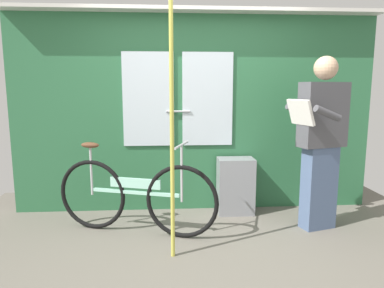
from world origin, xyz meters
name	(u,v)px	position (x,y,z in m)	size (l,w,h in m)	color
ground_plane	(204,251)	(0.00, 0.00, -0.02)	(5.34, 3.91, 0.04)	#666056
train_door_wall	(194,109)	(-0.01, 1.15, 1.24)	(4.34, 0.28, 2.38)	#2D6B42
bicycle_near_door	(135,196)	(-0.67, 0.42, 0.40)	(1.66, 0.64, 0.96)	black
passenger_reading_newspaper	(321,140)	(1.26, 0.43, 0.96)	(0.64, 0.58, 1.81)	slate
trash_bin_by_wall	(235,186)	(0.47, 0.93, 0.33)	(0.43, 0.28, 0.67)	gray
handrail_pole	(172,126)	(-0.29, -0.12, 1.17)	(0.04, 0.04, 2.34)	#C6C14C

